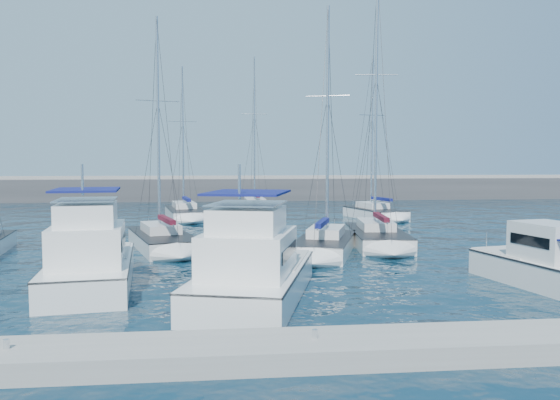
{
  "coord_description": "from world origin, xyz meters",
  "views": [
    {
      "loc": [
        -2.43,
        -25.31,
        5.38
      ],
      "look_at": [
        1.07,
        8.53,
        3.0
      ],
      "focal_mm": 35.0,
      "sensor_mm": 36.0,
      "label": 1
    }
  ],
  "objects": [
    {
      "name": "dock_cleat_centre",
      "position": [
        0.0,
        -11.0,
        0.72
      ],
      "size": [
        0.16,
        0.16,
        0.25
      ],
      "primitive_type": "cylinder",
      "color": "silver",
      "rests_on": "dock"
    },
    {
      "name": "dock_cleat_near_port",
      "position": [
        -8.0,
        -11.0,
        0.72
      ],
      "size": [
        0.16,
        0.16,
        0.25
      ],
      "primitive_type": "cylinder",
      "color": "silver",
      "rests_on": "dock"
    },
    {
      "name": "sailboat_mid_b",
      "position": [
        -6.26,
        8.85,
        0.52
      ],
      "size": [
        5.39,
        8.92,
        14.7
      ],
      "rotation": [
        0.0,
        0.0,
        0.3
      ],
      "color": "silver",
      "rests_on": "ground"
    },
    {
      "name": "dock",
      "position": [
        0.0,
        -11.0,
        0.3
      ],
      "size": [
        40.0,
        2.2,
        0.6
      ],
      "primitive_type": "cube",
      "color": "gray",
      "rests_on": "ground"
    },
    {
      "name": "motor_yacht_stbd_inner",
      "position": [
        -1.34,
        -4.45,
        1.13
      ],
      "size": [
        5.9,
        9.66,
        4.69
      ],
      "rotation": [
        0.0,
        0.0,
        -0.27
      ],
      "color": "white",
      "rests_on": "ground"
    },
    {
      "name": "sailboat_back_b",
      "position": [
        0.88,
        32.33,
        0.53
      ],
      "size": [
        3.43,
        9.52,
        16.84
      ],
      "rotation": [
        0.0,
        0.0,
        0.03
      ],
      "color": "silver",
      "rests_on": "ground"
    },
    {
      "name": "ground",
      "position": [
        0.0,
        0.0,
        0.0
      ],
      "size": [
        220.0,
        220.0,
        0.0
      ],
      "primitive_type": "plane",
      "color": "black",
      "rests_on": "ground"
    },
    {
      "name": "sailboat_mid_c",
      "position": [
        3.48,
        6.04,
        0.53
      ],
      "size": [
        5.25,
        8.29,
        14.83
      ],
      "rotation": [
        0.0,
        0.0,
        -0.32
      ],
      "color": "white",
      "rests_on": "ground"
    },
    {
      "name": "sailboat_back_a",
      "position": [
        -6.16,
        27.23,
        0.51
      ],
      "size": [
        4.7,
        9.73,
        14.84
      ],
      "rotation": [
        0.0,
        0.0,
        0.18
      ],
      "color": "white",
      "rests_on": "ground"
    },
    {
      "name": "motor_yacht_port_inner",
      "position": [
        -8.11,
        -1.68,
        1.13
      ],
      "size": [
        4.52,
        9.26,
        4.69
      ],
      "rotation": [
        0.0,
        0.0,
        0.14
      ],
      "color": "white",
      "rests_on": "ground"
    },
    {
      "name": "motor_yacht_stbd_outer",
      "position": [
        11.23,
        -3.14,
        0.94
      ],
      "size": [
        3.63,
        6.36,
        3.2
      ],
      "rotation": [
        0.0,
        0.0,
        0.2
      ],
      "color": "silver",
      "rests_on": "ground"
    },
    {
      "name": "breakwater",
      "position": [
        0.0,
        52.0,
        1.05
      ],
      "size": [
        160.0,
        6.0,
        4.45
      ],
      "color": "#424244",
      "rests_on": "ground"
    },
    {
      "name": "sailboat_mid_d",
      "position": [
        7.47,
        9.15,
        0.55
      ],
      "size": [
        4.14,
        9.28,
        17.84
      ],
      "rotation": [
        0.0,
        0.0,
        -0.11
      ],
      "color": "silver",
      "rests_on": "ground"
    },
    {
      "name": "sailboat_back_c",
      "position": [
        11.83,
        25.1,
        0.54
      ],
      "size": [
        4.79,
        7.93,
        15.77
      ],
      "rotation": [
        0.0,
        0.0,
        0.25
      ],
      "color": "white",
      "rests_on": "ground"
    }
  ]
}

